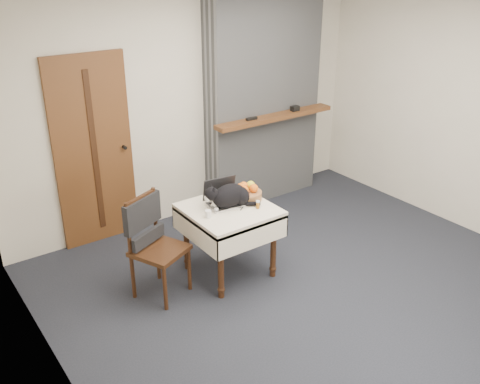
{
  "coord_description": "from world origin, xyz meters",
  "views": [
    {
      "loc": [
        -2.99,
        -3.09,
        2.88
      ],
      "look_at": [
        -0.37,
        0.55,
        0.86
      ],
      "focal_mm": 40.0,
      "sensor_mm": 36.0,
      "label": 1
    }
  ],
  "objects_px": {
    "cat": "(230,196)",
    "fruit_basket": "(247,193)",
    "laptop": "(223,198)",
    "pill_bottle": "(258,204)",
    "cream_jar": "(208,214)",
    "chair": "(150,232)",
    "door": "(94,152)",
    "side_table": "(229,219)"
  },
  "relations": [
    {
      "from": "side_table",
      "to": "cream_jar",
      "type": "xyz_separation_m",
      "value": [
        -0.26,
        -0.05,
        0.15
      ]
    },
    {
      "from": "side_table",
      "to": "cream_jar",
      "type": "height_order",
      "value": "cream_jar"
    },
    {
      "from": "cream_jar",
      "to": "side_table",
      "type": "bearing_deg",
      "value": 11.13
    },
    {
      "from": "fruit_basket",
      "to": "chair",
      "type": "distance_m",
      "value": 1.01
    },
    {
      "from": "laptop",
      "to": "cat",
      "type": "relative_size",
      "value": 0.71
    },
    {
      "from": "cream_jar",
      "to": "pill_bottle",
      "type": "xyz_separation_m",
      "value": [
        0.47,
        -0.11,
        0.01
      ]
    },
    {
      "from": "laptop",
      "to": "pill_bottle",
      "type": "relative_size",
      "value": 4.66
    },
    {
      "from": "pill_bottle",
      "to": "chair",
      "type": "distance_m",
      "value": 1.02
    },
    {
      "from": "side_table",
      "to": "fruit_basket",
      "type": "height_order",
      "value": "fruit_basket"
    },
    {
      "from": "chair",
      "to": "laptop",
      "type": "bearing_deg",
      "value": -27.39
    },
    {
      "from": "door",
      "to": "cat",
      "type": "height_order",
      "value": "door"
    },
    {
      "from": "laptop",
      "to": "fruit_basket",
      "type": "relative_size",
      "value": 1.27
    },
    {
      "from": "laptop",
      "to": "door",
      "type": "bearing_deg",
      "value": 127.86
    },
    {
      "from": "door",
      "to": "fruit_basket",
      "type": "distance_m",
      "value": 1.66
    },
    {
      "from": "pill_bottle",
      "to": "fruit_basket",
      "type": "xyz_separation_m",
      "value": [
        0.04,
        0.22,
        0.02
      ]
    },
    {
      "from": "pill_bottle",
      "to": "laptop",
      "type": "bearing_deg",
      "value": 126.49
    },
    {
      "from": "cat",
      "to": "laptop",
      "type": "bearing_deg",
      "value": 111.58
    },
    {
      "from": "cream_jar",
      "to": "fruit_basket",
      "type": "distance_m",
      "value": 0.53
    },
    {
      "from": "cat",
      "to": "cream_jar",
      "type": "height_order",
      "value": "cat"
    },
    {
      "from": "door",
      "to": "fruit_basket",
      "type": "bearing_deg",
      "value": -53.06
    },
    {
      "from": "cream_jar",
      "to": "pill_bottle",
      "type": "bearing_deg",
      "value": -13.43
    },
    {
      "from": "laptop",
      "to": "fruit_basket",
      "type": "height_order",
      "value": "laptop"
    },
    {
      "from": "door",
      "to": "chair",
      "type": "bearing_deg",
      "value": -90.32
    },
    {
      "from": "side_table",
      "to": "fruit_basket",
      "type": "xyz_separation_m",
      "value": [
        0.25,
        0.06,
        0.18
      ]
    },
    {
      "from": "door",
      "to": "laptop",
      "type": "xyz_separation_m",
      "value": [
        0.74,
        -1.26,
        -0.24
      ]
    },
    {
      "from": "laptop",
      "to": "cat",
      "type": "bearing_deg",
      "value": -72.16
    },
    {
      "from": "door",
      "to": "cream_jar",
      "type": "distance_m",
      "value": 1.52
    },
    {
      "from": "cat",
      "to": "side_table",
      "type": "bearing_deg",
      "value": -134.03
    },
    {
      "from": "laptop",
      "to": "chair",
      "type": "xyz_separation_m",
      "value": [
        -0.75,
        0.05,
        -0.15
      ]
    },
    {
      "from": "door",
      "to": "laptop",
      "type": "relative_size",
      "value": 5.58
    },
    {
      "from": "door",
      "to": "side_table",
      "type": "distance_m",
      "value": 1.61
    },
    {
      "from": "laptop",
      "to": "cream_jar",
      "type": "xyz_separation_m",
      "value": [
        -0.27,
        -0.16,
        -0.03
      ]
    },
    {
      "from": "cream_jar",
      "to": "chair",
      "type": "relative_size",
      "value": 0.07
    },
    {
      "from": "laptop",
      "to": "pill_bottle",
      "type": "bearing_deg",
      "value": -46.18
    },
    {
      "from": "cat",
      "to": "fruit_basket",
      "type": "xyz_separation_m",
      "value": [
        0.23,
        0.04,
        -0.04
      ]
    },
    {
      "from": "door",
      "to": "side_table",
      "type": "height_order",
      "value": "door"
    },
    {
      "from": "cream_jar",
      "to": "laptop",
      "type": "bearing_deg",
      "value": 30.9
    },
    {
      "from": "cat",
      "to": "chair",
      "type": "xyz_separation_m",
      "value": [
        -0.77,
        0.14,
        -0.2
      ]
    },
    {
      "from": "door",
      "to": "chair",
      "type": "xyz_separation_m",
      "value": [
        -0.01,
        -1.22,
        -0.39
      ]
    },
    {
      "from": "door",
      "to": "laptop",
      "type": "bearing_deg",
      "value": -59.47
    },
    {
      "from": "cream_jar",
      "to": "chair",
      "type": "height_order",
      "value": "chair"
    },
    {
      "from": "laptop",
      "to": "cream_jar",
      "type": "height_order",
      "value": "laptop"
    }
  ]
}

